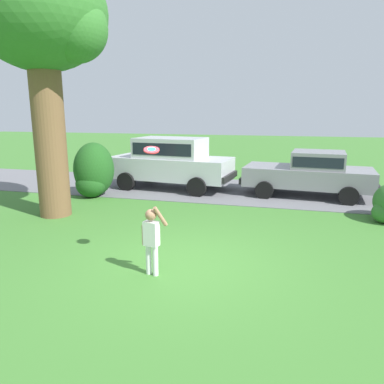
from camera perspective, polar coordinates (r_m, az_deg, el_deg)
The scene contains 8 objects.
ground_plane at distance 7.11m, azimuth -1.29°, elevation -11.15°, with size 80.00×80.00×0.00m, color #3D752D.
driveway_strip at distance 13.49m, azimuth 6.77°, elevation 0.22°, with size 28.00×4.40×0.02m, color slate.
oak_tree_large at distance 10.87m, azimuth -22.22°, elevation 23.08°, with size 3.49×3.41×6.76m.
shrub_near_tree at distance 12.90m, azimuth -15.24°, elevation 2.99°, with size 1.32×1.51×1.84m.
parked_sedan at distance 13.05m, azimuth 18.15°, elevation 3.01°, with size 4.54×2.37×1.56m.
parked_suv at distance 13.67m, azimuth -3.36°, elevation 4.99°, with size 4.86×2.47×1.92m.
child_thrower at distance 6.43m, azimuth -6.38°, elevation -6.96°, with size 0.47×0.23×1.29m.
frisbee at distance 6.52m, azimuth -6.38°, elevation 6.59°, with size 0.29×0.27×0.15m.
Camera 1 is at (1.82, -6.25, 2.84)m, focal length 33.91 mm.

